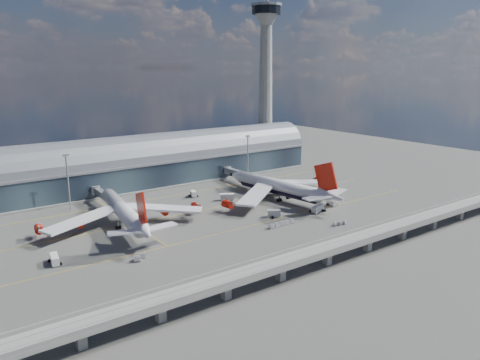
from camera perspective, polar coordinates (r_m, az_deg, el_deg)
ground at (r=196.84m, az=-1.10°, el=-4.99°), size 500.00×500.00×0.00m
taxi_lines at (r=214.50m, az=-4.48°, el=-3.46°), size 200.00×80.12×0.01m
terminal at (r=259.70m, az=-11.00°, el=1.91°), size 200.00×30.00×28.00m
control_tower at (r=304.33m, az=3.14°, el=11.46°), size 19.00×19.00×103.00m
guideway at (r=155.80m, az=10.66°, el=-8.27°), size 220.00×8.50×7.20m
floodlight_mast_left at (r=221.28m, az=-20.23°, el=-0.09°), size 3.00×0.70×25.70m
floodlight_mast_right at (r=265.07m, az=0.96°, el=2.90°), size 3.00×0.70×25.70m
airliner_left at (r=193.57m, az=-13.93°, el=-3.82°), size 66.86×70.34×21.45m
airliner_right at (r=228.14m, az=4.96°, el=-0.88°), size 69.27×72.44×22.99m
jet_bridge_left at (r=225.81m, az=-16.30°, el=-1.74°), size 4.40×28.00×7.25m
jet_bridge_right at (r=259.10m, az=0.04°, el=0.74°), size 4.40×32.00×7.25m
service_truck_0 at (r=166.58m, az=-21.67°, el=-8.97°), size 3.38×7.33×2.93m
service_truck_1 at (r=201.89m, az=4.15°, el=-4.07°), size 5.95×5.20×3.18m
service_truck_2 at (r=211.15m, az=9.46°, el=-3.44°), size 8.63×5.18×3.02m
service_truck_3 at (r=221.91m, az=11.16°, el=-2.74°), size 3.21×5.76×2.63m
service_truck_4 at (r=233.58m, az=-5.71°, el=-1.69°), size 3.68×5.46×2.90m
service_truck_5 at (r=226.41m, az=-1.58°, el=-2.07°), size 6.97×5.90×3.24m
cargo_train_0 at (r=161.60m, az=-12.08°, el=-9.19°), size 5.54×3.90×1.81m
cargo_train_1 at (r=191.08m, az=5.12°, el=-5.33°), size 13.53×2.14×1.79m
cargo_train_2 at (r=195.78m, az=12.11°, el=-5.18°), size 6.64×2.97×1.45m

